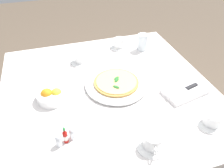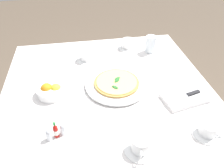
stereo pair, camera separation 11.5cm
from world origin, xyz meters
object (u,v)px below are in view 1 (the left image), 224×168
at_px(coffee_cup_near_left, 153,141).
at_px(napkin_folded, 184,92).
at_px(coffee_cup_far_left, 212,119).
at_px(coffee_cup_far_right, 81,58).
at_px(citrus_bowl, 52,95).
at_px(pizza_plate, 116,84).
at_px(hot_sauce_bottle, 65,136).
at_px(water_glass_left_edge, 142,43).
at_px(salt_shaker, 59,141).
at_px(pepper_shaker, 72,134).
at_px(coffee_cup_back_corner, 120,43).
at_px(dinner_knife, 184,90).
at_px(pizza, 116,82).

relative_size(coffee_cup_near_left, napkin_folded, 0.55).
bearing_deg(coffee_cup_far_left, coffee_cup_far_right, -55.41).
height_order(coffee_cup_far_left, citrus_bowl, citrus_bowl).
xyz_separation_m(pizza_plate, hot_sauce_bottle, (0.31, 0.29, 0.02)).
bearing_deg(napkin_folded, hot_sauce_bottle, 0.79).
height_order(coffee_cup_far_left, hot_sauce_bottle, hot_sauce_bottle).
distance_m(water_glass_left_edge, citrus_bowl, 0.71).
xyz_separation_m(coffee_cup_near_left, citrus_bowl, (0.36, -0.40, -0.00)).
relative_size(salt_shaker, pepper_shaker, 1.00).
bearing_deg(pepper_shaker, coffee_cup_back_corner, -122.66).
relative_size(coffee_cup_near_left, pepper_shaker, 2.33).
distance_m(coffee_cup_near_left, water_glass_left_edge, 0.78).
distance_m(dinner_knife, citrus_bowl, 0.67).
relative_size(coffee_cup_far_right, hot_sauce_bottle, 1.58).
bearing_deg(coffee_cup_near_left, coffee_cup_back_corner, -99.31).
height_order(salt_shaker, pepper_shaker, same).
bearing_deg(coffee_cup_far_right, dinner_knife, 135.24).
relative_size(coffee_cup_far_right, coffee_cup_near_left, 1.00).
height_order(coffee_cup_back_corner, coffee_cup_far_left, coffee_cup_back_corner).
distance_m(citrus_bowl, pepper_shaker, 0.27).
relative_size(pizza_plate, coffee_cup_back_corner, 2.53).
xyz_separation_m(coffee_cup_back_corner, salt_shaker, (0.48, 0.69, -0.00)).
height_order(coffee_cup_back_corner, dinner_knife, coffee_cup_back_corner).
bearing_deg(water_glass_left_edge, citrus_bowl, 27.97).
bearing_deg(coffee_cup_near_left, coffee_cup_far_right, -77.25).
xyz_separation_m(hot_sauce_bottle, pepper_shaker, (-0.03, -0.01, -0.01)).
xyz_separation_m(citrus_bowl, hot_sauce_bottle, (-0.03, 0.28, 0.01)).
height_order(coffee_cup_near_left, salt_shaker, coffee_cup_near_left).
bearing_deg(coffee_cup_far_left, pepper_shaker, -9.58).
bearing_deg(pizza, napkin_folded, 153.10).
height_order(coffee_cup_back_corner, water_glass_left_edge, water_glass_left_edge).
distance_m(hot_sauce_bottle, salt_shaker, 0.03).
distance_m(water_glass_left_edge, napkin_folded, 0.49).
distance_m(coffee_cup_far_right, water_glass_left_edge, 0.43).
relative_size(napkin_folded, salt_shaker, 4.27).
distance_m(citrus_bowl, hot_sauce_bottle, 0.28).
bearing_deg(pizza_plate, napkin_folded, 153.07).
distance_m(dinner_knife, salt_shaker, 0.66).
distance_m(coffee_cup_near_left, citrus_bowl, 0.54).
height_order(water_glass_left_edge, pepper_shaker, water_glass_left_edge).
xyz_separation_m(pizza, citrus_bowl, (0.34, 0.01, 0.00)).
bearing_deg(napkin_folded, coffee_cup_far_left, 80.12).
xyz_separation_m(pizza, coffee_cup_back_corner, (-0.15, -0.39, 0.00)).
xyz_separation_m(water_glass_left_edge, napkin_folded, (-0.03, 0.48, -0.04)).
bearing_deg(dinner_knife, coffee_cup_near_left, 26.28).
height_order(dinner_knife, citrus_bowl, citrus_bowl).
xyz_separation_m(coffee_cup_far_right, hot_sauce_bottle, (0.17, 0.57, 0.00)).
distance_m(pizza, dinner_knife, 0.35).
relative_size(coffee_cup_back_corner, water_glass_left_edge, 1.21).
bearing_deg(coffee_cup_far_left, salt_shaker, -7.05).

